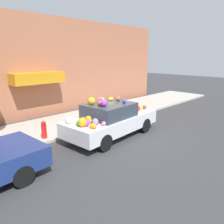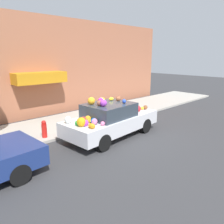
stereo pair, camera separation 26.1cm
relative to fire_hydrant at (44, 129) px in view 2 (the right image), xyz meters
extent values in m
plane|color=#38383A|center=(2.24, -1.51, -0.45)|extent=(60.00, 60.00, 0.00)
cube|color=#B2ADA3|center=(2.24, 1.19, -0.40)|extent=(24.00, 3.20, 0.11)
cube|color=#B26B4C|center=(2.24, 3.44, 2.21)|extent=(18.00, 0.30, 5.32)
cube|color=orange|center=(1.34, 2.84, 1.72)|extent=(2.64, 0.90, 0.55)
cylinder|color=red|center=(0.00, 0.00, -0.07)|extent=(0.20, 0.20, 0.55)
sphere|color=red|center=(0.00, 0.00, 0.26)|extent=(0.18, 0.18, 0.18)
cube|color=silver|center=(2.24, -1.54, 0.14)|extent=(4.29, 2.02, 0.56)
cube|color=#333D47|center=(2.07, -1.55, 0.69)|extent=(1.98, 1.65, 0.54)
cylinder|color=black|center=(3.47, -0.65, -0.14)|extent=(0.63, 0.22, 0.62)
cylinder|color=black|center=(3.59, -2.23, -0.14)|extent=(0.63, 0.22, 0.62)
cylinder|color=black|center=(0.89, -0.84, -0.14)|extent=(0.63, 0.22, 0.62)
cylinder|color=black|center=(1.00, -2.42, -0.14)|extent=(0.63, 0.22, 0.62)
sphere|color=yellow|center=(3.97, -1.72, 0.49)|extent=(0.19, 0.19, 0.14)
ellipsoid|color=yellow|center=(2.55, -1.15, 1.03)|extent=(0.25, 0.21, 0.14)
sphere|color=white|center=(0.39, -1.16, 0.55)|extent=(0.28, 0.28, 0.25)
sphere|color=gold|center=(3.58, -1.18, 0.58)|extent=(0.37, 0.37, 0.31)
sphere|color=brown|center=(4.11, -1.78, 0.52)|extent=(0.27, 0.27, 0.19)
sphere|color=green|center=(0.48, -1.62, 0.51)|extent=(0.21, 0.21, 0.17)
sphere|color=purple|center=(1.87, -1.26, 1.07)|extent=(0.31, 0.31, 0.22)
ellipsoid|color=red|center=(0.87, -1.46, 0.53)|extent=(0.33, 0.32, 0.21)
sphere|color=pink|center=(0.98, -1.96, 0.54)|extent=(0.30, 0.30, 0.23)
ellipsoid|color=orange|center=(0.65, -2.22, 0.51)|extent=(0.21, 0.31, 0.17)
sphere|color=blue|center=(0.99, -1.92, 0.54)|extent=(0.33, 0.33, 0.23)
ellipsoid|color=orange|center=(0.97, -1.65, 0.51)|extent=(0.24, 0.25, 0.17)
sphere|color=pink|center=(3.23, -1.55, 0.49)|extent=(0.17, 0.17, 0.14)
sphere|color=purple|center=(1.58, -1.77, 1.09)|extent=(0.29, 0.29, 0.26)
ellipsoid|color=yellow|center=(0.98, -1.67, 0.49)|extent=(0.22, 0.24, 0.13)
ellipsoid|color=red|center=(3.20, -1.11, 0.52)|extent=(0.30, 0.29, 0.19)
sphere|color=gold|center=(0.51, -1.81, 0.58)|extent=(0.37, 0.37, 0.32)
sphere|color=orange|center=(1.01, -1.54, 0.54)|extent=(0.25, 0.25, 0.24)
ellipsoid|color=red|center=(3.58, -1.78, 0.55)|extent=(0.27, 0.31, 0.26)
sphere|color=#B03CC8|center=(0.64, -1.86, 0.54)|extent=(0.27, 0.27, 0.23)
ellipsoid|color=brown|center=(1.55, -1.58, 1.06)|extent=(0.33, 0.33, 0.21)
ellipsoid|color=blue|center=(2.54, -1.92, 1.05)|extent=(0.25, 0.27, 0.18)
sphere|color=#FBA320|center=(1.46, -1.19, 1.11)|extent=(0.39, 0.39, 0.29)
ellipsoid|color=yellow|center=(2.15, -0.98, 1.04)|extent=(0.43, 0.43, 0.15)
sphere|color=brown|center=(2.69, -1.45, 1.06)|extent=(0.23, 0.23, 0.20)
sphere|color=pink|center=(1.12, -2.25, 0.50)|extent=(0.16, 0.16, 0.16)
cylinder|color=black|center=(-1.93, -2.49, -0.17)|extent=(0.58, 0.21, 0.57)
camera|label=1|loc=(-3.85, -7.60, 2.80)|focal=35.00mm
camera|label=2|loc=(-3.66, -7.78, 2.80)|focal=35.00mm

